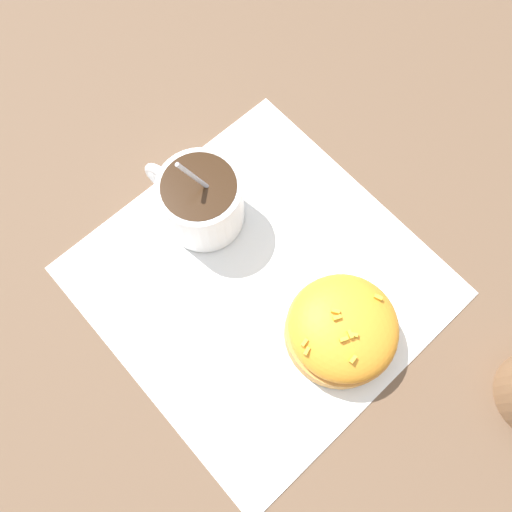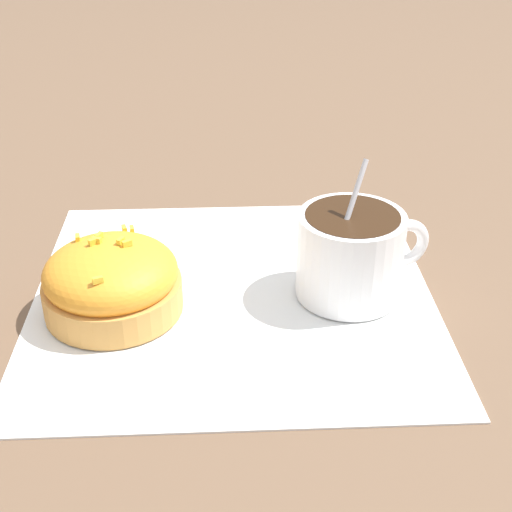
% 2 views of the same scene
% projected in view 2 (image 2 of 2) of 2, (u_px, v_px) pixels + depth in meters
% --- Properties ---
extents(ground_plane, '(3.00, 3.00, 0.00)m').
position_uv_depth(ground_plane, '(233.00, 295.00, 0.55)').
color(ground_plane, brown).
extents(paper_napkin, '(0.32, 0.32, 0.00)m').
position_uv_depth(paper_napkin, '(233.00, 293.00, 0.55)').
color(paper_napkin, white).
rests_on(paper_napkin, ground_plane).
extents(coffee_cup, '(0.11, 0.08, 0.11)m').
position_uv_depth(coffee_cup, '(352.00, 251.00, 0.53)').
color(coffee_cup, white).
rests_on(coffee_cup, paper_napkin).
extents(frosted_pastry, '(0.10, 0.10, 0.06)m').
position_uv_depth(frosted_pastry, '(112.00, 281.00, 0.52)').
color(frosted_pastry, '#D19347').
rests_on(frosted_pastry, paper_napkin).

